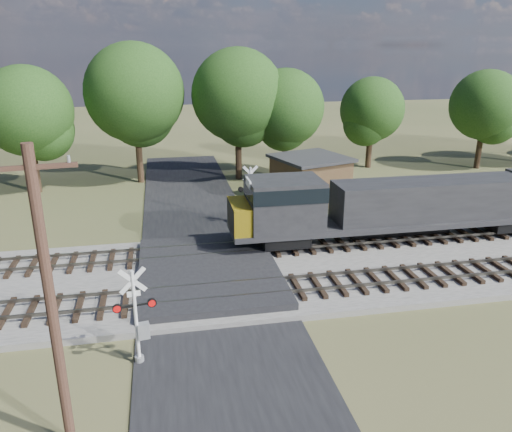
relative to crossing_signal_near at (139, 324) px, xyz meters
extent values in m
plane|color=#424C28|center=(3.21, 6.16, -1.63)|extent=(160.00, 160.00, 0.00)
cube|color=gray|center=(13.21, 6.66, -1.48)|extent=(140.00, 10.00, 0.30)
cube|color=black|center=(3.21, 6.16, -1.59)|extent=(7.00, 60.00, 0.08)
cube|color=#262628|center=(3.21, 6.66, -1.32)|extent=(7.00, 9.00, 0.62)
cube|color=black|center=(5.21, 4.16, -1.24)|extent=(44.00, 2.60, 0.18)
cube|color=#524F47|center=(13.21, 3.44, -1.08)|extent=(140.00, 0.08, 0.15)
cube|color=#524F47|center=(13.21, 4.88, -1.08)|extent=(140.00, 0.08, 0.15)
cube|color=black|center=(5.21, 9.16, -1.24)|extent=(44.00, 2.60, 0.18)
cube|color=#524F47|center=(13.21, 8.44, -1.08)|extent=(140.00, 0.08, 0.15)
cube|color=#524F47|center=(13.21, 9.88, -1.08)|extent=(140.00, 0.08, 0.15)
cylinder|color=silver|center=(-0.08, -0.01, 0.27)|extent=(0.13, 0.13, 3.80)
cylinder|color=#999B9F|center=(-0.08, -0.01, -1.49)|extent=(0.34, 0.34, 0.29)
cube|color=silver|center=(-0.08, -0.01, 1.79)|extent=(0.99, 0.19, 1.00)
cube|color=silver|center=(-0.08, -0.01, 1.79)|extent=(0.99, 0.19, 1.00)
cube|color=silver|center=(-0.08, -0.01, 1.27)|extent=(0.47, 0.10, 0.21)
cube|color=black|center=(-0.08, -0.01, 0.79)|extent=(1.51, 0.30, 0.06)
cylinder|color=red|center=(-0.69, -0.11, 0.79)|extent=(0.35, 0.15, 0.34)
cylinder|color=red|center=(0.53, 0.08, 0.79)|extent=(0.35, 0.15, 0.34)
cube|color=#999B9F|center=(0.16, 0.02, -0.30)|extent=(0.47, 0.35, 0.62)
cylinder|color=silver|center=(6.74, 14.13, 0.33)|extent=(0.14, 0.14, 3.93)
cylinder|color=#999B9F|center=(6.74, 14.13, -1.48)|extent=(0.35, 0.35, 0.29)
cube|color=silver|center=(6.74, 14.13, 1.91)|extent=(1.03, 0.06, 1.03)
cube|color=silver|center=(6.74, 14.13, 1.91)|extent=(1.03, 0.06, 1.03)
cube|color=silver|center=(6.74, 14.13, 1.37)|extent=(0.49, 0.04, 0.22)
cube|color=black|center=(6.74, 14.13, 0.87)|extent=(1.57, 0.08, 0.06)
cylinder|color=red|center=(7.38, 14.14, 0.87)|extent=(0.36, 0.10, 0.35)
cylinder|color=red|center=(6.10, 14.12, 0.87)|extent=(0.36, 0.10, 0.35)
cube|color=#999B9F|center=(6.49, 14.13, -0.26)|extent=(0.45, 0.30, 0.64)
cylinder|color=#3B241B|center=(-1.99, -3.71, 2.91)|extent=(0.30, 0.30, 9.09)
cube|color=#3B241B|center=(-1.99, -3.71, 6.85)|extent=(2.22, 0.38, 0.12)
cube|color=#4C3320|center=(12.22, 18.89, -0.04)|extent=(5.73, 5.73, 3.19)
cube|color=#2A2A2D|center=(12.22, 18.89, 1.67)|extent=(6.30, 6.30, 0.23)
cylinder|color=black|center=(-8.81, 25.16, 0.87)|extent=(0.56, 0.56, 5.00)
sphere|color=#1A3A12|center=(-8.81, 25.16, 4.87)|extent=(7.00, 7.00, 7.00)
cylinder|color=black|center=(-0.68, 26.76, 1.29)|extent=(0.56, 0.56, 5.85)
sphere|color=#1A3A12|center=(-0.68, 26.76, 5.97)|extent=(8.19, 8.19, 8.19)
cylinder|color=black|center=(7.87, 26.27, 1.18)|extent=(0.56, 0.56, 5.63)
sphere|color=#1A3A12|center=(7.87, 26.27, 5.69)|extent=(7.88, 7.88, 7.88)
cylinder|color=black|center=(12.02, 26.08, 0.75)|extent=(0.56, 0.56, 4.77)
sphere|color=#1A3A12|center=(12.02, 26.08, 4.57)|extent=(6.68, 6.68, 6.68)
cylinder|color=black|center=(20.99, 28.30, 0.52)|extent=(0.56, 0.56, 4.30)
sphere|color=#1A3A12|center=(20.99, 28.30, 3.96)|extent=(6.02, 6.02, 6.02)
cylinder|color=black|center=(31.24, 25.97, 0.69)|extent=(0.56, 0.56, 4.64)
sphere|color=#1A3A12|center=(31.24, 25.97, 4.40)|extent=(6.50, 6.50, 6.50)
camera|label=1|loc=(1.21, -16.51, 9.70)|focal=35.00mm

